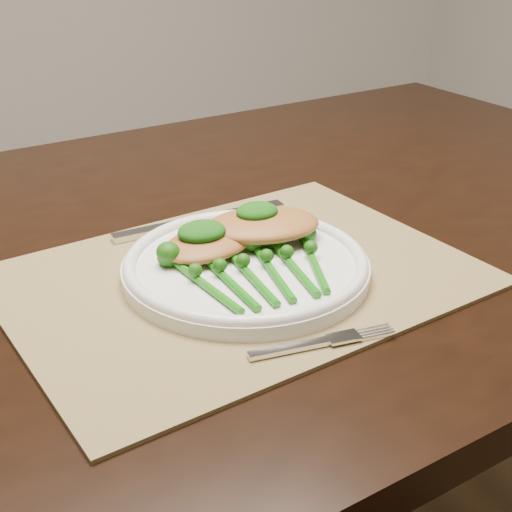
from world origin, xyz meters
name	(u,v)px	position (x,y,z in m)	size (l,w,h in m)	color
dining_table	(205,462)	(0.10, -0.02, 0.38)	(1.71, 1.12, 0.75)	black
placemat	(240,277)	(0.11, -0.16, 0.75)	(0.49, 0.36, 0.00)	olive
dinner_plate	(246,265)	(0.11, -0.16, 0.77)	(0.27, 0.27, 0.02)	white
knife	(185,223)	(0.09, -0.01, 0.76)	(0.23, 0.04, 0.01)	silver
fork	(332,340)	(0.13, -0.31, 0.76)	(0.14, 0.03, 0.00)	silver
chicken_fillet_left	(209,242)	(0.09, -0.12, 0.78)	(0.11, 0.08, 0.02)	#A96931
chicken_fillet_right	(263,225)	(0.15, -0.12, 0.79)	(0.13, 0.09, 0.03)	#A96931
pesto_dollop_left	(202,231)	(0.08, -0.12, 0.80)	(0.05, 0.05, 0.02)	#0C3F09
pesto_dollop_right	(257,211)	(0.15, -0.11, 0.80)	(0.05, 0.04, 0.02)	#0C3F09
broccolini_bundle	(261,273)	(0.11, -0.20, 0.77)	(0.14, 0.16, 0.04)	#14650D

